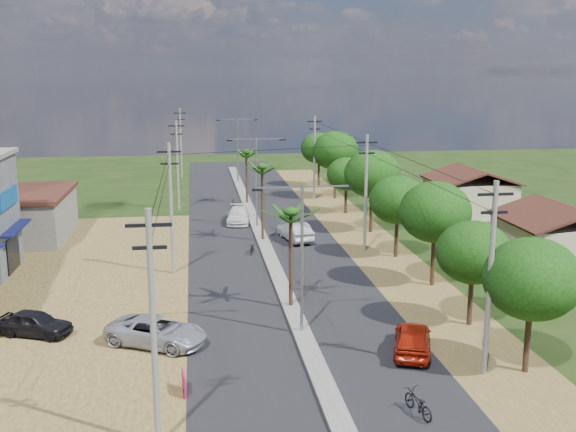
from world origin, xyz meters
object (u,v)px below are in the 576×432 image
object	(u,v)px
car_red_near	(413,339)
car_parked_dark	(35,324)
car_silver_mid	(295,232)
moto_rider_east	(418,404)
roadside_sign	(184,384)
car_white_far	(238,216)
car_parked_silver	(157,332)

from	to	relation	value
car_red_near	car_parked_dark	distance (m)	19.51
car_silver_mid	car_red_near	bearing A→B (deg)	84.93
moto_rider_east	roadside_sign	xyz separation A→B (m)	(-9.36, 3.19, -0.03)
roadside_sign	car_red_near	bearing A→B (deg)	7.88
car_white_far	car_parked_silver	xyz separation A→B (m)	(-6.00, -27.61, 0.02)
car_parked_dark	car_parked_silver	bearing A→B (deg)	-87.32
car_red_near	car_parked_dark	world-z (taller)	car_red_near
car_red_near	car_silver_mid	bearing A→B (deg)	-65.34
car_parked_silver	car_red_near	bearing A→B (deg)	-74.56
moto_rider_east	roadside_sign	distance (m)	9.89
car_white_far	car_parked_silver	bearing A→B (deg)	-96.13
car_parked_dark	moto_rider_east	size ratio (longest dim) A/B	2.06
car_red_near	roadside_sign	bearing A→B (deg)	32.96
car_parked_silver	moto_rider_east	distance (m)	13.83
car_silver_mid	car_parked_dark	world-z (taller)	car_silver_mid
roadside_sign	car_parked_silver	bearing A→B (deg)	98.20
car_red_near	car_parked_silver	distance (m)	12.79
car_parked_silver	roadside_sign	size ratio (longest dim) A/B	4.48
car_red_near	car_parked_silver	xyz separation A→B (m)	(-12.50, 2.72, -0.03)
car_parked_dark	roadside_sign	size ratio (longest dim) A/B	3.41
car_parked_silver	roadside_sign	xyz separation A→B (m)	(1.41, -5.49, -0.24)
car_parked_silver	roadside_sign	bearing A→B (deg)	-137.92
car_silver_mid	roadside_sign	size ratio (longest dim) A/B	4.08
car_white_far	roadside_sign	distance (m)	33.42
car_parked_silver	moto_rider_east	xyz separation A→B (m)	(10.76, -8.69, -0.22)
moto_rider_east	car_silver_mid	bearing A→B (deg)	-103.51
car_red_near	car_silver_mid	xyz separation A→B (m)	(-2.33, 23.11, 0.03)
car_red_near	car_parked_dark	xyz separation A→B (m)	(-18.88, 4.91, -0.07)
roadside_sign	car_silver_mid	bearing A→B (deg)	65.12
car_red_near	car_silver_mid	distance (m)	23.22
roadside_sign	car_white_far	bearing A→B (deg)	75.93
car_parked_dark	moto_rider_east	bearing A→B (deg)	-100.78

